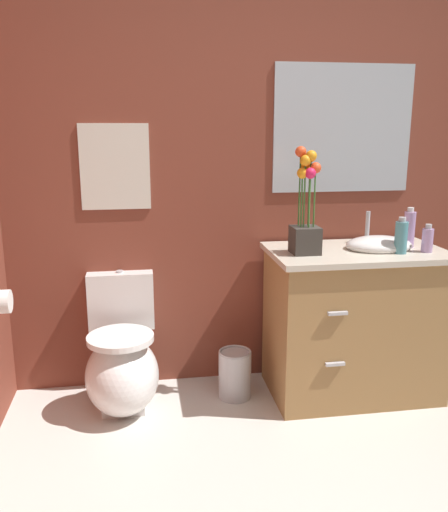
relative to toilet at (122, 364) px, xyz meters
The scene contains 10 objects.
wall_back 1.50m from the toilet, 15.57° to the left, with size 4.60×0.05×2.50m, color brown.
toilet is the anchor object (origin of this frame).
vanity_cabinet 1.28m from the toilet, ahead, with size 0.94×0.56×1.00m.
flower_vase 1.24m from the toilet, ahead, with size 0.14×0.14×0.55m.
soap_bottle 1.73m from the toilet, ahead, with size 0.06×0.06×0.15m.
lotion_bottle 1.70m from the toilet, ahead, with size 0.06×0.06×0.22m.
hand_wash_bottle 1.60m from the toilet, ahead, with size 0.07×0.07×0.19m.
trash_bin 0.62m from the toilet, ahead, with size 0.18×0.18×0.27m.
wall_poster 1.04m from the toilet, 90.00° to the left, with size 0.37×0.01×0.45m, color silver.
wall_mirror 1.77m from the toilet, 11.97° to the left, with size 0.80×0.01×0.70m, color #B2BCC6.
Camera 1 is at (-0.76, -1.22, 1.46)m, focal length 37.78 mm.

